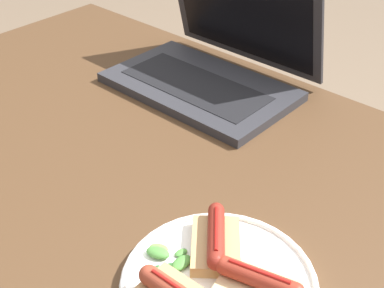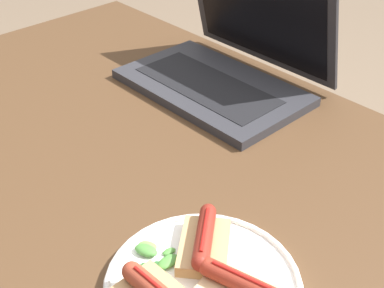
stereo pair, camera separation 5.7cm
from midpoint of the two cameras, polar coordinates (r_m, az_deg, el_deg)
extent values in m
cube|color=#4C331E|center=(0.85, -7.11, -4.53)|extent=(1.32, 0.87, 0.04)
cylinder|color=#4C331E|center=(1.59, -10.80, 0.18)|extent=(0.05, 0.05, 0.67)
cube|color=#2D2D33|center=(1.05, -0.75, 6.11)|extent=(0.36, 0.22, 0.02)
cube|color=black|center=(1.04, -1.24, 6.32)|extent=(0.30, 0.12, 0.00)
cube|color=#2D2D33|center=(1.10, 4.02, 13.58)|extent=(0.36, 0.05, 0.20)
cube|color=black|center=(1.10, 3.89, 13.57)|extent=(0.32, 0.04, 0.18)
cylinder|color=white|center=(0.67, 0.36, -14.82)|extent=(0.24, 0.24, 0.01)
torus|color=white|center=(0.66, 0.36, -14.42)|extent=(0.24, 0.24, 0.01)
sphere|color=#9E3D28|center=(0.64, -7.26, -13.77)|extent=(0.02, 0.02, 0.02)
cylinder|color=red|center=(0.61, -4.33, -15.13)|extent=(0.08, 0.01, 0.00)
cube|color=tan|center=(0.69, 0.15, -10.86)|extent=(0.11, 0.11, 0.02)
cylinder|color=maroon|center=(0.68, 0.15, -9.72)|extent=(0.07, 0.08, 0.02)
sphere|color=maroon|center=(0.65, -0.02, -12.50)|extent=(0.02, 0.02, 0.02)
sphere|color=maroon|center=(0.71, 0.30, -7.20)|extent=(0.02, 0.02, 0.02)
cylinder|color=red|center=(0.67, 0.15, -9.05)|extent=(0.05, 0.06, 0.00)
cylinder|color=maroon|center=(0.63, 4.50, -14.18)|extent=(0.09, 0.04, 0.02)
sphere|color=maroon|center=(0.64, 0.83, -12.88)|extent=(0.02, 0.02, 0.02)
cylinder|color=red|center=(0.62, 4.55, -13.49)|extent=(0.07, 0.02, 0.00)
ellipsoid|color=#2D662D|center=(0.67, -6.30, -13.44)|extent=(0.02, 0.02, 0.01)
ellipsoid|color=#4C8E3D|center=(0.69, -3.59, -11.57)|extent=(0.01, 0.02, 0.00)
ellipsoid|color=#709E4C|center=(0.70, -5.95, -11.06)|extent=(0.03, 0.02, 0.01)
ellipsoid|color=#2D662D|center=(0.68, -4.47, -13.11)|extent=(0.02, 0.01, 0.00)
ellipsoid|color=#4C8E3D|center=(0.68, -3.58, -12.60)|extent=(0.02, 0.03, 0.01)
ellipsoid|color=#4C8E3D|center=(0.69, -6.08, -11.54)|extent=(0.04, 0.03, 0.01)
camera|label=1|loc=(0.03, -92.06, -1.42)|focal=50.00mm
camera|label=2|loc=(0.03, 87.94, 1.42)|focal=50.00mm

